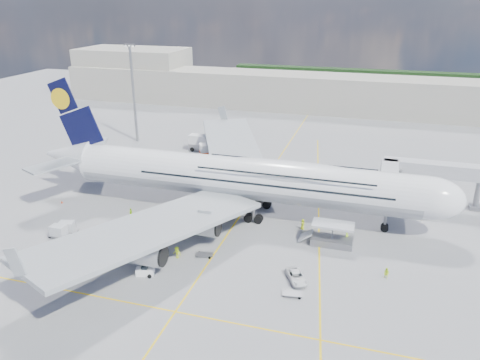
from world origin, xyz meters
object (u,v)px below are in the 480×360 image
(cargo_loader, at_px, (331,237))
(baggage_tug, at_px, (145,271))
(cone_wing_left_outer, at_px, (198,169))
(dolly_nose_near, at_px, (204,254))
(cone_wing_right_outer, at_px, (148,257))
(airliner, at_px, (244,178))
(crew_wing, at_px, (131,213))
(crew_loader, at_px, (386,273))
(crew_van, at_px, (303,224))
(cone_wing_right_inner, at_px, (163,256))
(cone_wing_left_inner, at_px, (253,172))
(dolly_row_b, at_px, (69,255))
(catering_truck_outer, at_px, (202,144))
(crew_nose, at_px, (347,238))
(dolly_row_c, at_px, (146,233))
(service_van, at_px, (296,277))
(cone_tail, at_px, (62,202))
(dolly_row_a, at_px, (67,227))
(crew_tug, at_px, (177,253))
(catering_truck_inner, at_px, (214,153))
(dolly_nose_far, at_px, (292,294))
(jet_bridge, at_px, (416,174))
(dolly_back, at_px, (59,231))

(cargo_loader, bearing_deg, baggage_tug, -145.64)
(cargo_loader, distance_m, cone_wing_left_outer, 41.63)
(dolly_nose_near, distance_m, cone_wing_right_outer, 8.55)
(baggage_tug, bearing_deg, airliner, 55.66)
(crew_wing, bearing_deg, crew_loader, -108.65)
(crew_van, distance_m, cone_wing_right_inner, 24.15)
(cone_wing_left_inner, bearing_deg, dolly_row_b, -111.19)
(dolly_row_b, height_order, baggage_tug, dolly_row_b)
(crew_wing, bearing_deg, catering_truck_outer, -7.30)
(dolly_nose_near, height_order, crew_nose, crew_nose)
(dolly_row_c, distance_m, crew_nose, 32.91)
(service_van, bearing_deg, cone_tail, 137.41)
(airliner, bearing_deg, cone_wing_right_outer, -115.99)
(dolly_row_a, xyz_separation_m, catering_truck_outer, (5.86, 47.71, 0.81))
(cone_tail, bearing_deg, crew_van, 3.13)
(dolly_row_c, height_order, crew_loader, crew_loader)
(crew_tug, bearing_deg, dolly_row_a, 177.92)
(crew_wing, height_order, cone_wing_right_inner, crew_wing)
(cone_wing_left_inner, bearing_deg, catering_truck_inner, 156.59)
(crew_van, xyz_separation_m, cone_wing_right_outer, (-20.86, -16.05, -0.64))
(dolly_nose_far, height_order, cone_wing_right_outer, cone_wing_right_outer)
(cargo_loader, relative_size, service_van, 1.83)
(cone_wing_right_inner, bearing_deg, crew_wing, 136.13)
(cone_wing_left_inner, bearing_deg, dolly_row_c, -106.36)
(catering_truck_outer, relative_size, cone_wing_right_inner, 13.05)
(jet_bridge, distance_m, dolly_nose_near, 41.84)
(cone_wing_left_outer, bearing_deg, crew_tug, -73.51)
(jet_bridge, distance_m, catering_truck_inner, 46.52)
(dolly_nose_near, bearing_deg, crew_van, 28.47)
(dolly_row_c, height_order, baggage_tug, baggage_tug)
(jet_bridge, height_order, service_van, jet_bridge)
(crew_loader, height_order, cone_wing_left_outer, crew_loader)
(dolly_row_a, distance_m, dolly_row_b, 9.40)
(dolly_nose_far, distance_m, cone_tail, 50.55)
(crew_nose, height_order, cone_wing_right_outer, crew_nose)
(cargo_loader, distance_m, dolly_nose_far, 15.72)
(jet_bridge, xyz_separation_m, dolly_row_a, (-55.61, -26.83, -5.74))
(dolly_nose_near, distance_m, crew_tug, 4.16)
(crew_nose, bearing_deg, dolly_row_a, 144.90)
(catering_truck_outer, height_order, crew_wing, catering_truck_outer)
(cone_wing_left_outer, xyz_separation_m, cone_tail, (-18.40, -24.56, -0.02))
(dolly_nose_far, bearing_deg, crew_tug, 159.34)
(catering_truck_outer, height_order, crew_loader, catering_truck_outer)
(airliner, relative_size, dolly_row_b, 24.47)
(crew_tug, bearing_deg, crew_van, 45.29)
(crew_wing, bearing_deg, airliner, -77.26)
(cone_wing_right_inner, relative_size, cone_wing_right_outer, 0.82)
(dolly_back, bearing_deg, crew_nose, 15.93)
(dolly_row_a, distance_m, dolly_nose_far, 39.86)
(service_van, bearing_deg, crew_van, 68.99)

